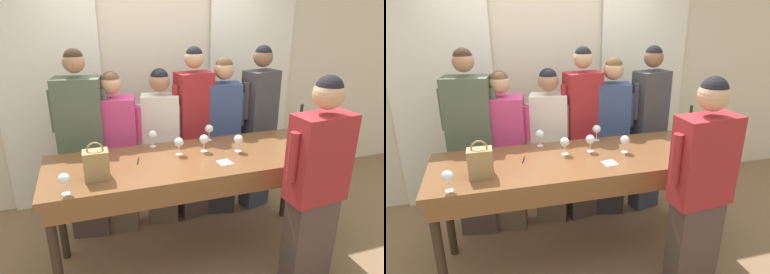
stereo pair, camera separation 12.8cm
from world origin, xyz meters
The scene contains 23 objects.
ground_plane centered at (0.00, 0.00, 0.00)m, with size 18.00×18.00×0.00m, color #846647.
wall_back centered at (0.00, 1.42, 1.40)m, with size 12.00×0.06×2.80m.
curtain_panel_left centered at (-1.18, 1.35, 1.34)m, with size 1.08×0.03×2.69m.
curtain_panel_right centered at (1.18, 1.35, 1.34)m, with size 1.08×0.03×2.69m.
tasting_bar centered at (0.00, -0.02, 0.91)m, with size 2.45×0.81×1.01m.
wine_bottle centered at (1.10, 0.14, 1.13)m, with size 0.08×0.08×0.33m.
handbag centered at (-0.80, -0.15, 1.12)m, with size 0.18×0.12×0.29m.
wine_glass_front_left centered at (-0.11, 0.09, 1.12)m, with size 0.08×0.08×0.15m.
wine_glass_front_mid centered at (0.40, 0.00, 1.12)m, with size 0.08×0.08×0.15m.
wine_glass_front_right centered at (0.92, -0.31, 1.12)m, with size 0.08×0.08×0.15m.
wine_glass_center_left centered at (0.11, 0.09, 1.11)m, with size 0.08×0.08×0.15m.
wine_glass_center_mid centered at (-0.29, 0.34, 1.12)m, with size 0.08×0.08×0.15m.
wine_glass_center_right centered at (0.25, 0.34, 1.12)m, with size 0.08×0.08×0.15m.
wine_glass_back_left centered at (-1.02, -0.33, 1.12)m, with size 0.08×0.08×0.15m.
napkin centered at (0.19, -0.18, 1.01)m, with size 0.12×0.12×0.00m.
pen centered at (-0.47, 0.06, 1.01)m, with size 0.04×0.12×0.01m.
guest_olive_jacket centered at (-0.89, 0.66, 0.95)m, with size 0.53×0.33×1.86m.
guest_pink_top centered at (-0.60, 0.66, 0.83)m, with size 0.53×0.34×1.65m.
guest_cream_sweater centered at (-0.14, 0.66, 0.87)m, with size 0.48×0.30×1.66m.
guest_striped_shirt centered at (0.21, 0.66, 0.96)m, with size 0.48×0.28×1.85m.
guest_navy_coat centered at (0.52, 0.66, 0.90)m, with size 0.47×0.31×1.74m.
guest_beige_cap centered at (0.95, 0.66, 0.96)m, with size 0.47×0.31×1.84m.
host_pouring centered at (0.74, -0.64, 0.91)m, with size 0.56×0.26×1.77m.
Camera 1 is at (-0.83, -2.51, 2.17)m, focal length 32.00 mm.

